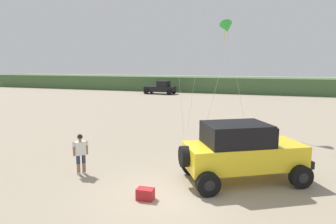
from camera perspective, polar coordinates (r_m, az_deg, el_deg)
The scene contains 7 objects.
ground_plane at distance 10.67m, azimuth -0.28°, elevation -15.44°, with size 220.00×220.00×0.00m, color gray.
dune_ridge at distance 50.03m, azimuth 11.08°, elevation 5.12°, with size 90.00×6.68×2.38m, color #426038.
jeep at distance 11.77m, azimuth 13.90°, elevation -7.11°, with size 4.98×4.22×2.26m.
person_watching at distance 12.71m, azimuth -16.24°, elevation -7.26°, with size 0.47×0.49×1.67m.
cooler_box at distance 10.30m, azimuth -4.31°, elevation -15.23°, with size 0.56×0.36×0.38m, color #B21E23.
distant_pickup at distance 45.67m, azimuth -1.36°, elevation 4.61°, with size 4.62×2.40×1.98m.
kite_purple_stunt at distance 20.41m, azimuth 11.04°, elevation 15.37°, with size 2.50×3.63×7.31m.
Camera 1 is at (3.21, -9.17, 4.41)m, focal length 32.16 mm.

